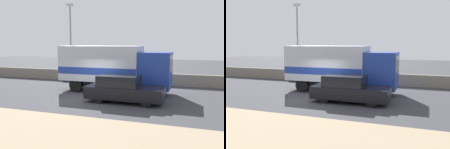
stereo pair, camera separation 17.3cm
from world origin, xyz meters
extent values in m
plane|color=#38383D|center=(0.00, 0.00, 0.00)|extent=(80.00, 80.00, 0.00)
cube|color=#9E896B|center=(0.00, -6.13, 0.02)|extent=(60.00, 5.30, 0.04)
cube|color=gray|center=(0.00, 6.95, 0.49)|extent=(60.00, 0.35, 0.98)
cylinder|color=gray|center=(-4.79, 6.38, 3.36)|extent=(0.14, 0.14, 6.73)
cube|color=beige|center=(-4.79, 6.38, 6.88)|extent=(0.56, 0.28, 0.20)
cube|color=navy|center=(3.51, 2.82, 1.66)|extent=(2.07, 2.17, 2.45)
cube|color=black|center=(4.53, 2.82, 2.15)|extent=(0.06, 1.85, 1.08)
cube|color=#2D2D33|center=(-0.40, 2.82, 0.71)|extent=(5.76, 1.29, 0.25)
cube|color=silver|center=(-0.40, 2.82, 2.06)|extent=(5.76, 2.34, 2.46)
cube|color=navy|center=(-0.40, 2.82, 1.58)|extent=(5.73, 2.36, 0.49)
cylinder|color=black|center=(3.51, 3.73, 0.49)|extent=(0.97, 0.28, 0.97)
cylinder|color=black|center=(3.51, 1.90, 0.49)|extent=(0.97, 0.28, 0.97)
cylinder|color=black|center=(-1.98, 3.73, 0.49)|extent=(0.97, 0.28, 0.97)
cylinder|color=black|center=(-1.98, 1.90, 0.49)|extent=(0.97, 0.28, 0.97)
cylinder|color=black|center=(-0.83, 3.73, 0.49)|extent=(0.97, 0.28, 0.97)
cylinder|color=black|center=(-0.83, 1.90, 0.49)|extent=(0.97, 0.28, 0.97)
cube|color=black|center=(2.20, 0.11, 0.60)|extent=(4.58, 1.85, 0.71)
cube|color=black|center=(1.83, 0.11, 1.28)|extent=(2.38, 1.70, 0.65)
cylinder|color=black|center=(3.62, 0.92, 0.32)|extent=(0.64, 0.20, 0.64)
cylinder|color=black|center=(3.62, -0.69, 0.32)|extent=(0.64, 0.20, 0.64)
cylinder|color=black|center=(0.78, 0.92, 0.32)|extent=(0.64, 0.20, 0.64)
cylinder|color=black|center=(0.78, -0.69, 0.32)|extent=(0.64, 0.20, 0.64)
camera|label=1|loc=(6.27, -13.87, 3.52)|focal=40.00mm
camera|label=2|loc=(6.43, -13.81, 3.52)|focal=40.00mm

